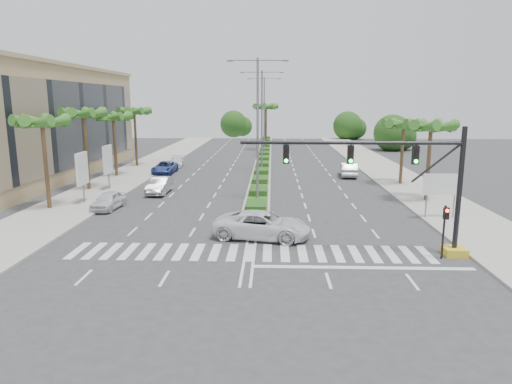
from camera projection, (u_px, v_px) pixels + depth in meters
The scene contains 28 objects.
ground at pixel (250, 253), 26.06m from camera, with size 160.00×160.00×0.00m, color #333335.
footpath_right at pixel (413, 188), 45.12m from camera, with size 6.00×120.00×0.15m, color gray.
footpath_left at pixel (110, 186), 46.16m from camera, with size 6.00×120.00×0.15m, color gray.
median at pixel (264, 156), 70.13m from camera, with size 2.20×75.00×0.20m, color gray.
median_grass at pixel (264, 156), 70.11m from camera, with size 1.80×75.00×0.04m, color #32501B.
building at pixel (30, 123), 51.24m from camera, with size 12.00×36.00×12.00m, color tan.
signal_gantry at pixel (418, 195), 25.06m from camera, with size 12.60×1.20×7.20m.
pedestrian_signal at pixel (445, 223), 24.63m from camera, with size 0.28×0.36×3.00m.
direction_sign at pixel (441, 186), 32.94m from camera, with size 2.70×0.11×3.40m.
billboard_near at pixel (82, 169), 37.73m from camera, with size 0.18×2.10×4.35m.
billboard_far at pixel (108, 160), 43.61m from camera, with size 0.18×2.10×4.35m.
palm_left_near at pixel (42, 125), 35.10m from camera, with size 4.57×4.68×7.55m.
palm_left_mid at pixel (84, 116), 42.87m from camera, with size 4.57×4.68×7.95m.
palm_left_far at pixel (113, 119), 50.82m from camera, with size 4.57×4.68×7.35m.
palm_left_end at pixel (134, 114), 58.58m from camera, with size 4.57×4.68×7.75m.
palm_right_near at pixel (431, 129), 38.06m from camera, with size 4.57×4.68×7.05m.
palm_right_far at pixel (404, 127), 45.95m from camera, with size 4.57×4.68×6.75m.
palm_median_a at pixel (265, 109), 78.53m from camera, with size 4.57×4.68×8.05m.
palm_median_b at pixel (266, 107), 93.23m from camera, with size 4.57×4.68×8.05m.
streetlight_near at pixel (258, 121), 38.43m from camera, with size 5.10×0.25×12.00m.
streetlight_mid at pixel (262, 115), 54.11m from camera, with size 5.10×0.25×12.00m.
streetlight_far at pixel (264, 112), 69.78m from camera, with size 5.10×0.25×12.00m.
car_parked_a at pixel (109, 201), 36.38m from camera, with size 1.65×4.11×1.40m, color silver.
car_parked_b at pixel (160, 185), 42.52m from camera, with size 1.62×4.65×1.53m, color #9E9DA2.
car_parked_c at pixel (165, 168), 54.21m from camera, with size 2.36×5.12×1.42m, color navy.
car_parked_d at pixel (176, 162), 60.08m from camera, with size 1.78×4.37×1.27m, color white.
car_crossing at pixel (262, 225), 28.71m from camera, with size 2.81×6.09×1.69m, color white.
car_right at pixel (348, 169), 52.10m from camera, with size 1.73×4.97×1.64m, color #B0AFB4.
Camera 1 is at (1.22, -24.83, 8.55)m, focal length 32.00 mm.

